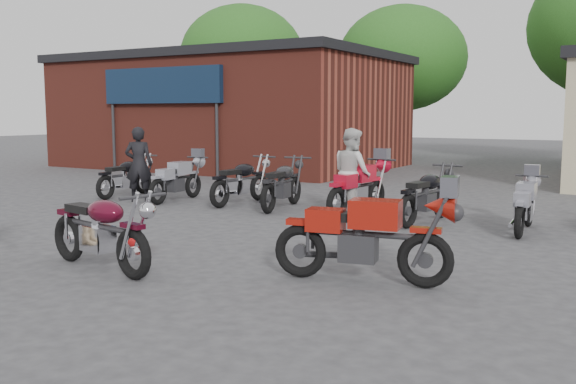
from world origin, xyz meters
The scene contains 16 objects.
ground centered at (0.00, 0.00, 0.00)m, with size 90.00×90.00×0.00m, color #373739.
brick_building centered at (-9.00, 14.00, 2.00)m, with size 12.00×8.00×4.00m, color maroon.
tree_0 centered at (-14.00, 22.00, 4.10)m, with size 6.56×6.56×8.20m, color #1C4D14, non-canonical shape.
tree_1 centered at (-5.00, 22.00, 3.70)m, with size 5.92×5.92×7.40m, color #1C4D14, non-canonical shape.
vintage_motorcycle centered at (-0.64, -0.82, 0.61)m, with size 2.12×0.70×1.23m, color #450819, non-canonical shape.
sportbike centered at (2.65, 0.38, 0.63)m, with size 2.17×0.72×1.26m, color #A3180D, non-canonical shape.
helmet centered at (-1.24, 0.46, 0.13)m, with size 0.29×0.29×0.26m, color red.
person_dark centered at (-4.87, 4.37, 0.89)m, with size 0.65×0.42×1.77m, color black.
person_light centered at (0.32, 5.05, 0.90)m, with size 0.87×0.68×1.79m, color silver.
row_bike_0 centered at (-5.85, 4.93, 0.56)m, with size 1.92×0.63×1.11m, color black, non-canonical shape.
row_bike_1 centered at (-4.20, 4.94, 0.56)m, with size 1.93×0.64×1.12m, color #9496A2, non-canonical shape.
row_bike_2 centered at (-2.59, 5.29, 0.59)m, with size 2.03×0.67×1.18m, color black, non-canonical shape.
row_bike_3 centered at (-1.40, 5.17, 0.60)m, with size 2.07×0.68×1.20m, color black, non-canonical shape.
row_bike_4 centered at (0.41, 5.17, 0.62)m, with size 2.12×0.70×1.23m, color red, non-canonical shape.
row_bike_5 centered at (1.90, 5.01, 0.59)m, with size 2.03×0.67×1.18m, color black, non-canonical shape.
row_bike_6 centered at (3.71, 4.94, 0.52)m, with size 1.81×0.60×1.05m, color gray, non-canonical shape.
Camera 1 is at (5.76, -6.79, 2.11)m, focal length 40.00 mm.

